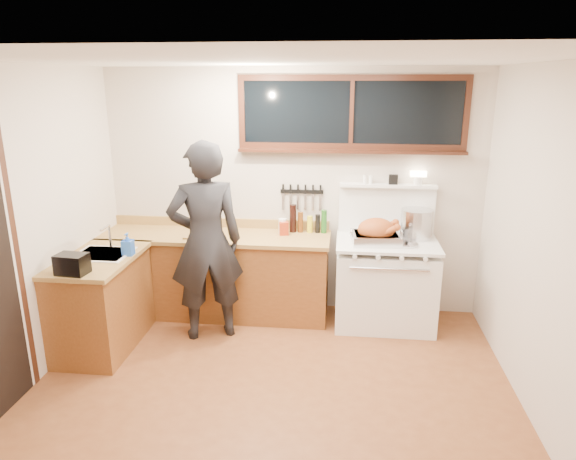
# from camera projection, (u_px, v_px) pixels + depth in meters

# --- Properties ---
(ground_plane) EXTENTS (4.00, 3.50, 0.02)m
(ground_plane) POSITION_uv_depth(u_px,v_px,m) (271.00, 394.00, 4.21)
(ground_plane) COLOR brown
(room_shell) EXTENTS (4.10, 3.60, 2.65)m
(room_shell) POSITION_uv_depth(u_px,v_px,m) (268.00, 197.00, 3.74)
(room_shell) COLOR beige
(room_shell) RESTS_ON ground
(counter_back) EXTENTS (2.44, 0.64, 1.00)m
(counter_back) POSITION_uv_depth(u_px,v_px,m) (216.00, 274.00, 5.55)
(counter_back) COLOR brown
(counter_back) RESTS_ON ground
(counter_left) EXTENTS (0.64, 1.09, 0.90)m
(counter_left) POSITION_uv_depth(u_px,v_px,m) (102.00, 302.00, 4.85)
(counter_left) COLOR brown
(counter_left) RESTS_ON ground
(sink_unit) EXTENTS (0.50, 0.45, 0.37)m
(sink_unit) POSITION_uv_depth(u_px,v_px,m) (103.00, 260.00, 4.81)
(sink_unit) COLOR white
(sink_unit) RESTS_ON counter_left
(vintage_stove) EXTENTS (1.02, 0.74, 1.57)m
(vintage_stove) POSITION_uv_depth(u_px,v_px,m) (385.00, 281.00, 5.31)
(vintage_stove) COLOR white
(vintage_stove) RESTS_ON ground
(back_window) EXTENTS (2.32, 0.13, 0.77)m
(back_window) POSITION_uv_depth(u_px,v_px,m) (351.00, 121.00, 5.20)
(back_window) COLOR black
(back_window) RESTS_ON room_shell
(knife_strip) EXTENTS (0.46, 0.03, 0.28)m
(knife_strip) POSITION_uv_depth(u_px,v_px,m) (302.00, 193.00, 5.47)
(knife_strip) COLOR black
(knife_strip) RESTS_ON room_shell
(man) EXTENTS (0.83, 0.70, 1.95)m
(man) POSITION_uv_depth(u_px,v_px,m) (206.00, 242.00, 4.91)
(man) COLOR black
(man) RESTS_ON ground
(soap_bottle) EXTENTS (0.10, 0.10, 0.21)m
(soap_bottle) POSITION_uv_depth(u_px,v_px,m) (128.00, 244.00, 4.75)
(soap_bottle) COLOR blue
(soap_bottle) RESTS_ON counter_left
(toaster) EXTENTS (0.27, 0.20, 0.17)m
(toaster) POSITION_uv_depth(u_px,v_px,m) (72.00, 264.00, 4.29)
(toaster) COLOR black
(toaster) RESTS_ON counter_left
(cutting_board) EXTENTS (0.49, 0.40, 0.14)m
(cutting_board) POSITION_uv_depth(u_px,v_px,m) (206.00, 230.00, 5.39)
(cutting_board) COLOR #9F7A3F
(cutting_board) RESTS_ON counter_back
(roast_turkey) EXTENTS (0.52, 0.39, 0.26)m
(roast_turkey) POSITION_uv_depth(u_px,v_px,m) (377.00, 233.00, 5.10)
(roast_turkey) COLOR silver
(roast_turkey) RESTS_ON vintage_stove
(stockpot) EXTENTS (0.41, 0.41, 0.30)m
(stockpot) POSITION_uv_depth(u_px,v_px,m) (416.00, 224.00, 5.26)
(stockpot) COLOR silver
(stockpot) RESTS_ON vintage_stove
(saucepan) EXTENTS (0.16, 0.27, 0.11)m
(saucepan) POSITION_uv_depth(u_px,v_px,m) (382.00, 228.00, 5.46)
(saucepan) COLOR silver
(saucepan) RESTS_ON vintage_stove
(pot_lid) EXTENTS (0.24, 0.24, 0.04)m
(pot_lid) POSITION_uv_depth(u_px,v_px,m) (407.00, 244.00, 5.05)
(pot_lid) COLOR silver
(pot_lid) RESTS_ON vintage_stove
(coffee_tin) EXTENTS (0.11, 0.09, 0.14)m
(coffee_tin) POSITION_uv_depth(u_px,v_px,m) (284.00, 229.00, 5.38)
(coffee_tin) COLOR #992B10
(coffee_tin) RESTS_ON counter_back
(pitcher) EXTENTS (0.09, 0.09, 0.16)m
(pitcher) POSITION_uv_depth(u_px,v_px,m) (282.00, 226.00, 5.43)
(pitcher) COLOR white
(pitcher) RESTS_ON counter_back
(bottle_cluster) EXTENTS (0.40, 0.07, 0.30)m
(bottle_cluster) POSITION_uv_depth(u_px,v_px,m) (306.00, 221.00, 5.45)
(bottle_cluster) COLOR black
(bottle_cluster) RESTS_ON counter_back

